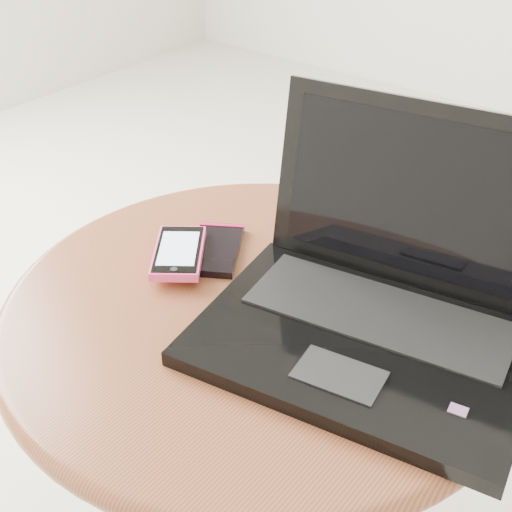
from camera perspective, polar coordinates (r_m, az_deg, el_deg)
The scene contains 4 objects.
table at distance 0.93m, azimuth 0.40°, elevation -9.06°, with size 0.64×0.64×0.51m.
laptop at distance 0.80m, azimuth 9.95°, elevation -3.56°, with size 0.40×0.35×0.24m.
phone_black at distance 0.95m, azimuth -3.28°, elevation 0.57°, with size 0.12×0.14×0.01m.
phone_pink at distance 0.92m, azimuth -6.31°, elevation 0.29°, with size 0.12×0.13×0.01m.
Camera 1 is at (0.36, -0.62, 1.03)m, focal length 49.23 mm.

